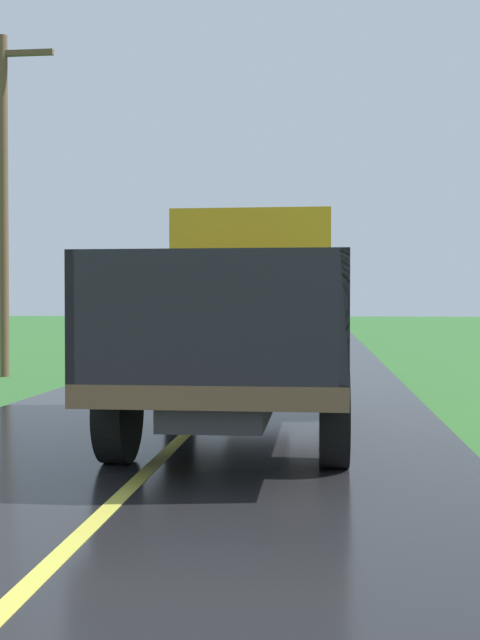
# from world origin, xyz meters

# --- Properties ---
(banana_truck_near) EXTENTS (2.38, 5.82, 2.80)m
(banana_truck_near) POSITION_xyz_m (0.68, 10.63, 1.48)
(banana_truck_near) COLOR #2D2D30
(banana_truck_near) RESTS_ON road_surface
(utility_pole_roadside) EXTENTS (2.30, 0.20, 7.59)m
(utility_pole_roadside) POSITION_xyz_m (-5.45, 17.45, 4.13)
(utility_pole_roadside) COLOR brown
(utility_pole_roadside) RESTS_ON ground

